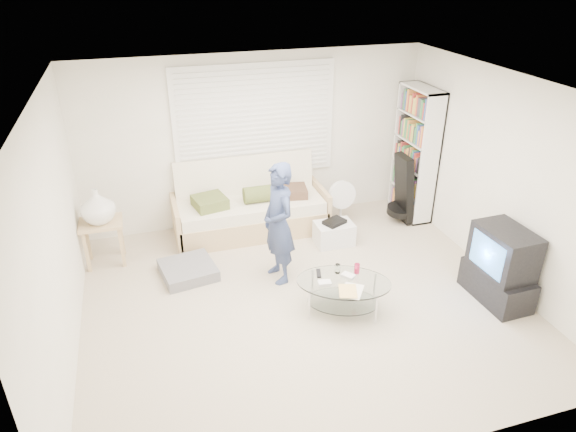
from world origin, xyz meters
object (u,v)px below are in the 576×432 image
object	(u,v)px
tv_unit	(500,266)
coffee_table	(343,287)
bookshelf	(415,154)
futon_sofa	(250,209)

from	to	relation	value
tv_unit	coffee_table	distance (m)	1.85
bookshelf	tv_unit	bearing A→B (deg)	-93.10
futon_sofa	tv_unit	world-z (taller)	futon_sofa
futon_sofa	coffee_table	world-z (taller)	futon_sofa
coffee_table	bookshelf	bearing A→B (deg)	45.74
futon_sofa	coffee_table	distance (m)	2.25
bookshelf	tv_unit	size ratio (longest dim) A/B	2.16
tv_unit	coffee_table	xyz separation A→B (m)	(-1.82, 0.31, -0.13)
coffee_table	futon_sofa	bearing A→B (deg)	104.63
tv_unit	futon_sofa	bearing A→B (deg)	133.85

